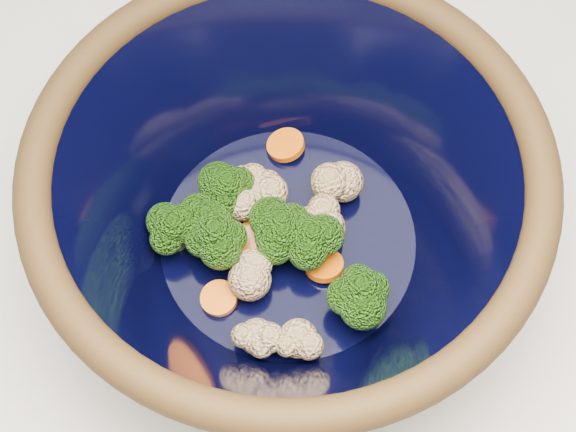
{
  "coord_description": "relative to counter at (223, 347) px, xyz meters",
  "views": [
    {
      "loc": [
        0.02,
        -0.35,
        1.5
      ],
      "look_at": [
        0.07,
        -0.08,
        0.97
      ],
      "focal_mm": 50.0,
      "sensor_mm": 36.0,
      "label": 1
    }
  ],
  "objects": [
    {
      "name": "ground",
      "position": [
        0.0,
        0.0,
        -0.45
      ],
      "size": [
        3.0,
        3.0,
        0.0
      ],
      "primitive_type": "plane",
      "color": "#9E7A54",
      "rests_on": "ground"
    },
    {
      "name": "counter",
      "position": [
        0.0,
        0.0,
        0.0
      ],
      "size": [
        1.2,
        1.2,
        0.9
      ],
      "primitive_type": "cube",
      "color": "silver",
      "rests_on": "ground"
    },
    {
      "name": "mixing_bowl",
      "position": [
        0.07,
        -0.08,
        0.54
      ],
      "size": [
        0.36,
        0.36,
        0.16
      ],
      "rotation": [
        0.0,
        0.0,
        0.02
      ],
      "color": "black",
      "rests_on": "counter"
    },
    {
      "name": "vegetable_pile",
      "position": [
        0.06,
        -0.09,
        0.51
      ],
      "size": [
        0.17,
        0.2,
        0.06
      ],
      "color": "#608442",
      "rests_on": "mixing_bowl"
    }
  ]
}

